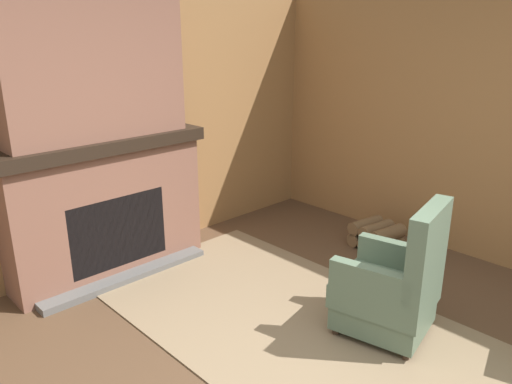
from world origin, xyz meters
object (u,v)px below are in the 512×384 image
(armchair, at_px, (392,289))
(firewood_stack, at_px, (376,235))
(oil_lamp_vase, at_px, (50,132))
(storage_case, at_px, (165,119))
(decorative_plate_on_mantel, at_px, (92,122))

(armchair, xyz_separation_m, firewood_stack, (-0.91, 1.22, -0.24))
(firewood_stack, xyz_separation_m, oil_lamp_vase, (-1.46, -2.58, 1.22))
(storage_case, relative_size, decorative_plate_on_mantel, 1.00)
(decorative_plate_on_mantel, bearing_deg, armchair, 22.43)
(armchair, distance_m, decorative_plate_on_mantel, 2.78)
(oil_lamp_vase, bearing_deg, firewood_stack, 60.44)
(firewood_stack, height_order, storage_case, storage_case)
(firewood_stack, relative_size, oil_lamp_vase, 1.68)
(oil_lamp_vase, relative_size, decorative_plate_on_mantel, 1.11)
(oil_lamp_vase, bearing_deg, armchair, 29.84)
(armchair, bearing_deg, firewood_stack, -65.04)
(storage_case, bearing_deg, oil_lamp_vase, -90.01)
(oil_lamp_vase, distance_m, storage_case, 1.10)
(oil_lamp_vase, height_order, decorative_plate_on_mantel, oil_lamp_vase)
(firewood_stack, relative_size, storage_case, 1.85)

